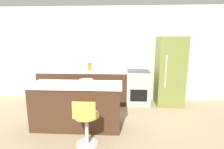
{
  "coord_description": "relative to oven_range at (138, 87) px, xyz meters",
  "views": [
    {
      "loc": [
        0.69,
        -4.27,
        1.73
      ],
      "look_at": [
        0.48,
        -0.37,
        0.93
      ],
      "focal_mm": 28.0,
      "sensor_mm": 36.0,
      "label": 1
    }
  ],
  "objects": [
    {
      "name": "back_counter",
      "position": [
        -1.49,
        0.0,
        -0.0
      ],
      "size": [
        2.34,
        0.63,
        0.89
      ],
      "color": "#422819",
      "rests_on": "ground_plane"
    },
    {
      "name": "refrigerator",
      "position": [
        0.82,
        -0.02,
        0.45
      ],
      "size": [
        0.68,
        0.7,
        1.79
      ],
      "color": "olive",
      "rests_on": "ground_plane"
    },
    {
      "name": "ground_plane",
      "position": [
        -1.14,
        -0.33,
        -0.45
      ],
      "size": [
        14.0,
        14.0,
        0.0
      ],
      "primitive_type": "plane",
      "color": "#998466"
    },
    {
      "name": "mixing_bowl",
      "position": [
        -0.73,
        0.03,
        0.5
      ],
      "size": [
        0.24,
        0.24,
        0.11
      ],
      "color": "beige",
      "rests_on": "back_counter"
    },
    {
      "name": "oven_range",
      "position": [
        0.0,
        0.0,
        0.0
      ],
      "size": [
        0.61,
        0.64,
        0.89
      ],
      "color": "#B7B2A8",
      "rests_on": "ground_plane"
    },
    {
      "name": "stool_chair",
      "position": [
        -1.01,
        -2.03,
        -0.05
      ],
      "size": [
        0.41,
        0.41,
        0.81
      ],
      "color": "#B7B7BC",
      "rests_on": "ground_plane"
    },
    {
      "name": "fruit_bowl",
      "position": [
        -1.13,
        -1.3,
        0.47
      ],
      "size": [
        0.27,
        0.27,
        0.06
      ],
      "color": "beige",
      "rests_on": "kitchen_island"
    },
    {
      "name": "wall_back",
      "position": [
        -1.14,
        0.35,
        0.85
      ],
      "size": [
        8.0,
        0.06,
        2.6
      ],
      "color": "beige",
      "rests_on": "ground_plane"
    },
    {
      "name": "canister_jar",
      "position": [
        -1.31,
        0.03,
        0.54
      ],
      "size": [
        0.12,
        0.12,
        0.19
      ],
      "color": "#9E6623",
      "rests_on": "back_counter"
    },
    {
      "name": "kitchen_island",
      "position": [
        -1.31,
        -1.41,
        -0.0
      ],
      "size": [
        1.76,
        0.65,
        0.89
      ],
      "color": "#422819",
      "rests_on": "ground_plane"
    },
    {
      "name": "kettle",
      "position": [
        -1.97,
        0.03,
        0.53
      ],
      "size": [
        0.17,
        0.17,
        0.21
      ],
      "color": "silver",
      "rests_on": "back_counter"
    }
  ]
}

